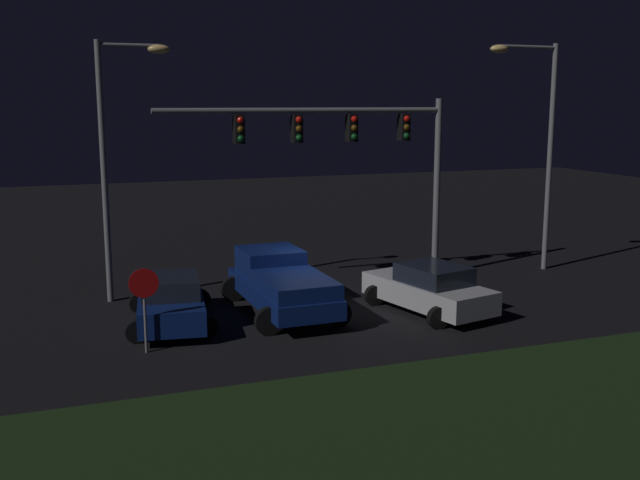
# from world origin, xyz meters

# --- Properties ---
(ground_plane) EXTENTS (80.00, 80.00, 0.00)m
(ground_plane) POSITION_xyz_m (0.00, 0.00, 0.00)
(ground_plane) COLOR black
(grass_median) EXTENTS (26.03, 7.77, 0.10)m
(grass_median) POSITION_xyz_m (0.00, -9.49, 0.05)
(grass_median) COLOR black
(grass_median) RESTS_ON ground_plane
(pickup_truck) EXTENTS (2.92, 5.43, 1.80)m
(pickup_truck) POSITION_xyz_m (-1.25, 0.09, 1.00)
(pickup_truck) COLOR navy
(pickup_truck) RESTS_ON ground_plane
(car_sedan) EXTENTS (3.11, 4.69, 1.51)m
(car_sedan) POSITION_xyz_m (3.03, -1.52, 0.74)
(car_sedan) COLOR #B7B7BC
(car_sedan) RESTS_ON ground_plane
(car_sedan_far) EXTENTS (2.89, 4.61, 1.51)m
(car_sedan_far) POSITION_xyz_m (-4.64, -0.17, 0.74)
(car_sedan_far) COLOR navy
(car_sedan_far) RESTS_ON ground_plane
(traffic_signal_gantry) EXTENTS (10.32, 0.56, 6.50)m
(traffic_signal_gantry) POSITION_xyz_m (2.27, 2.83, 5.03)
(traffic_signal_gantry) COLOR slate
(traffic_signal_gantry) RESTS_ON ground_plane
(street_lamp_left) EXTENTS (2.30, 0.44, 8.26)m
(street_lamp_left) POSITION_xyz_m (-5.62, 3.22, 5.16)
(street_lamp_left) COLOR slate
(street_lamp_left) RESTS_ON ground_plane
(street_lamp_right) EXTENTS (2.89, 0.44, 8.50)m
(street_lamp_right) POSITION_xyz_m (9.58, 2.34, 5.35)
(street_lamp_right) COLOR slate
(street_lamp_right) RESTS_ON ground_plane
(stop_sign) EXTENTS (0.76, 0.08, 2.23)m
(stop_sign) POSITION_xyz_m (-5.63, -2.36, 1.56)
(stop_sign) COLOR slate
(stop_sign) RESTS_ON ground_plane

